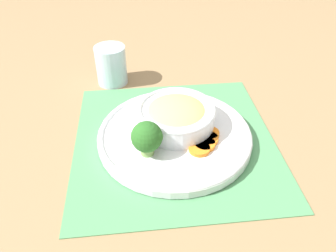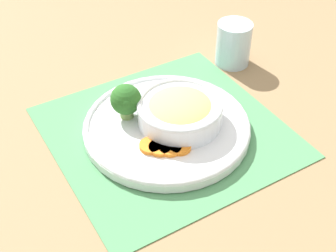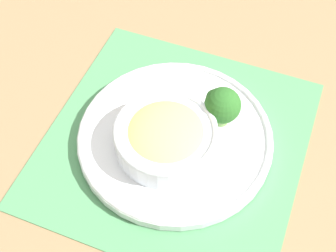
% 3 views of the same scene
% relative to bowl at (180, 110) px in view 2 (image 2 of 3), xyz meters
% --- Properties ---
extents(ground_plane, '(4.00, 4.00, 0.00)m').
position_rel_bowl_xyz_m(ground_plane, '(0.01, 0.02, -0.05)').
color(ground_plane, '#8C704C').
extents(placemat, '(0.41, 0.42, 0.00)m').
position_rel_bowl_xyz_m(placemat, '(0.01, 0.02, -0.04)').
color(placemat, '#4C8C59').
rests_on(placemat, ground_plane).
extents(plate, '(0.31, 0.31, 0.02)m').
position_rel_bowl_xyz_m(plate, '(0.01, 0.02, -0.03)').
color(plate, silver).
rests_on(plate, placemat).
extents(bowl, '(0.16, 0.16, 0.05)m').
position_rel_bowl_xyz_m(bowl, '(0.00, 0.00, 0.00)').
color(bowl, silver).
rests_on(bowl, plate).
extents(broccoli_floret, '(0.06, 0.06, 0.07)m').
position_rel_bowl_xyz_m(broccoli_floret, '(0.07, 0.08, 0.01)').
color(broccoli_floret, '#759E51').
rests_on(broccoli_floret, plate).
extents(carrot_slice_near, '(0.04, 0.04, 0.01)m').
position_rel_bowl_xyz_m(carrot_slice_near, '(-0.03, 0.08, -0.02)').
color(carrot_slice_near, orange).
rests_on(carrot_slice_near, plate).
extents(carrot_slice_middle, '(0.04, 0.04, 0.01)m').
position_rel_bowl_xyz_m(carrot_slice_middle, '(-0.04, 0.07, -0.02)').
color(carrot_slice_middle, orange).
rests_on(carrot_slice_middle, plate).
extents(carrot_slice_far, '(0.04, 0.04, 0.01)m').
position_rel_bowl_xyz_m(carrot_slice_far, '(-0.05, 0.06, -0.02)').
color(carrot_slice_far, orange).
rests_on(carrot_slice_far, plate).
extents(carrot_slice_extra, '(0.04, 0.04, 0.01)m').
position_rel_bowl_xyz_m(carrot_slice_extra, '(-0.06, 0.04, -0.02)').
color(carrot_slice_extra, orange).
rests_on(carrot_slice_extra, plate).
extents(water_glass, '(0.08, 0.08, 0.10)m').
position_rel_bowl_xyz_m(water_glass, '(0.13, -0.23, -0.00)').
color(water_glass, silver).
rests_on(water_glass, ground_plane).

